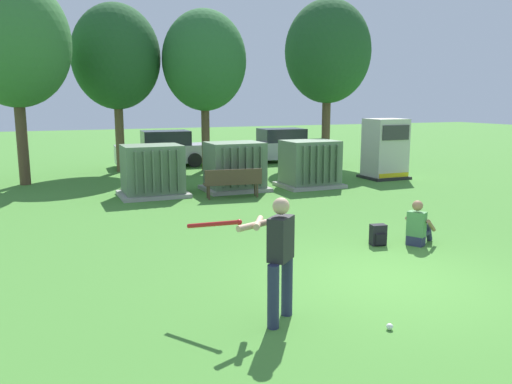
% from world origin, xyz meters
% --- Properties ---
extents(ground_plane, '(96.00, 96.00, 0.00)m').
position_xyz_m(ground_plane, '(0.00, 0.00, 0.00)').
color(ground_plane, '#478433').
extents(transformer_west, '(2.10, 1.70, 1.62)m').
position_xyz_m(transformer_west, '(-2.10, 9.24, 0.79)').
color(transformer_west, '#9E9B93').
rests_on(transformer_west, ground).
extents(transformer_mid_west, '(2.10, 1.70, 1.62)m').
position_xyz_m(transformer_mid_west, '(0.66, 9.22, 0.79)').
color(transformer_mid_west, '#9E9B93').
rests_on(transformer_mid_west, ground).
extents(transformer_mid_east, '(2.10, 1.70, 1.62)m').
position_xyz_m(transformer_mid_east, '(3.35, 8.90, 0.79)').
color(transformer_mid_east, '#9E9B93').
rests_on(transformer_mid_east, ground).
extents(generator_enclosure, '(1.60, 1.40, 2.30)m').
position_xyz_m(generator_enclosure, '(6.96, 9.49, 1.14)').
color(generator_enclosure, '#262626').
rests_on(generator_enclosure, ground).
extents(park_bench, '(1.84, 0.63, 0.92)m').
position_xyz_m(park_bench, '(0.12, 7.92, 0.54)').
color(park_bench, '#4C3828').
rests_on(park_bench, ground).
extents(batter, '(1.26, 1.37, 1.74)m').
position_xyz_m(batter, '(-2.45, -0.77, 0.98)').
color(batter, '#282D4C').
rests_on(batter, ground).
extents(sports_ball, '(0.09, 0.09, 0.09)m').
position_xyz_m(sports_ball, '(-1.19, -1.63, 0.04)').
color(sports_ball, white).
rests_on(sports_ball, ground).
extents(seated_spectator, '(0.79, 0.67, 0.96)m').
position_xyz_m(seated_spectator, '(1.92, 1.54, 0.38)').
color(seated_spectator, '#282D4C').
rests_on(seated_spectator, ground).
extents(backpack, '(0.35, 0.30, 0.44)m').
position_xyz_m(backpack, '(1.11, 1.81, 0.21)').
color(backpack, black).
rests_on(backpack, ground).
extents(tree_left, '(3.78, 3.78, 7.23)m').
position_xyz_m(tree_left, '(-5.89, 13.27, 4.96)').
color(tree_left, brown).
rests_on(tree_left, ground).
extents(tree_center_left, '(3.61, 3.61, 6.90)m').
position_xyz_m(tree_center_left, '(-2.18, 15.48, 4.73)').
color(tree_center_left, brown).
rests_on(tree_center_left, ground).
extents(tree_center_right, '(3.51, 3.51, 6.72)m').
position_xyz_m(tree_center_right, '(1.26, 14.37, 4.61)').
color(tree_center_right, brown).
rests_on(tree_center_right, ground).
extents(tree_right, '(3.94, 3.94, 7.53)m').
position_xyz_m(tree_right, '(7.15, 14.33, 5.17)').
color(tree_right, brown).
rests_on(tree_right, ground).
extents(parked_car_leftmost, '(4.29, 2.11, 1.62)m').
position_xyz_m(parked_car_leftmost, '(-0.11, 16.49, 0.75)').
color(parked_car_leftmost, '#B2B2B7').
rests_on(parked_car_leftmost, ground).
extents(parked_car_left_of_center, '(4.29, 2.10, 1.62)m').
position_xyz_m(parked_car_left_of_center, '(5.56, 16.06, 0.75)').
color(parked_car_left_of_center, '#B2B2B7').
rests_on(parked_car_left_of_center, ground).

